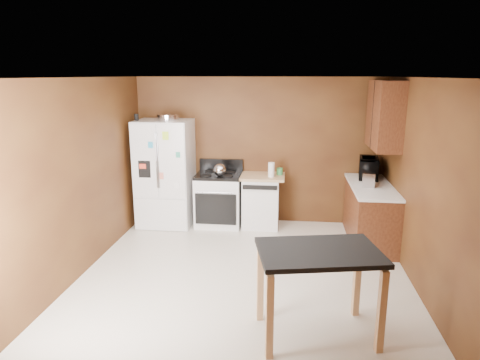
% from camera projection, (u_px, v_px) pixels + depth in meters
% --- Properties ---
extents(floor, '(4.50, 4.50, 0.00)m').
position_uv_depth(floor, '(244.00, 277.00, 5.51)').
color(floor, beige).
rests_on(floor, ground).
extents(ceiling, '(4.50, 4.50, 0.00)m').
position_uv_depth(ceiling, '(244.00, 77.00, 4.91)').
color(ceiling, white).
rests_on(ceiling, ground).
extents(wall_back, '(4.20, 0.00, 4.20)m').
position_uv_depth(wall_back, '(258.00, 151.00, 7.38)').
color(wall_back, brown).
rests_on(wall_back, ground).
extents(wall_front, '(4.20, 0.00, 4.20)m').
position_uv_depth(wall_front, '(210.00, 260.00, 3.04)').
color(wall_front, brown).
rests_on(wall_front, ground).
extents(wall_left, '(0.00, 4.50, 4.50)m').
position_uv_depth(wall_left, '(81.00, 178.00, 5.44)').
color(wall_left, brown).
rests_on(wall_left, ground).
extents(wall_right, '(0.00, 4.50, 4.50)m').
position_uv_depth(wall_right, '(423.00, 188.00, 4.97)').
color(wall_right, brown).
rests_on(wall_right, ground).
extents(roasting_pan, '(0.37, 0.37, 0.09)m').
position_uv_depth(roasting_pan, '(168.00, 117.00, 7.09)').
color(roasting_pan, silver).
rests_on(roasting_pan, refrigerator).
extents(pen_cup, '(0.07, 0.07, 0.11)m').
position_uv_depth(pen_cup, '(136.00, 117.00, 7.00)').
color(pen_cup, black).
rests_on(pen_cup, refrigerator).
extents(kettle, '(0.21, 0.21, 0.21)m').
position_uv_depth(kettle, '(220.00, 170.00, 7.04)').
color(kettle, silver).
rests_on(kettle, gas_range).
extents(paper_towel, '(0.13, 0.13, 0.24)m').
position_uv_depth(paper_towel, '(271.00, 170.00, 7.03)').
color(paper_towel, white).
rests_on(paper_towel, dishwasher).
extents(green_canister, '(0.12, 0.12, 0.11)m').
position_uv_depth(green_canister, '(280.00, 171.00, 7.19)').
color(green_canister, green).
rests_on(green_canister, dishwasher).
extents(toaster, '(0.22, 0.31, 0.21)m').
position_uv_depth(toaster, '(368.00, 179.00, 6.43)').
color(toaster, silver).
rests_on(toaster, right_cabinets).
extents(microwave, '(0.44, 0.59, 0.30)m').
position_uv_depth(microwave, '(369.00, 169.00, 6.91)').
color(microwave, black).
rests_on(microwave, right_cabinets).
extents(refrigerator, '(0.90, 0.80, 1.80)m').
position_uv_depth(refrigerator, '(165.00, 173.00, 7.26)').
color(refrigerator, white).
rests_on(refrigerator, ground).
extents(gas_range, '(0.76, 0.68, 1.10)m').
position_uv_depth(gas_range, '(219.00, 199.00, 7.32)').
color(gas_range, white).
rests_on(gas_range, ground).
extents(dishwasher, '(0.78, 0.63, 0.89)m').
position_uv_depth(dishwasher, '(261.00, 200.00, 7.27)').
color(dishwasher, white).
rests_on(dishwasher, ground).
extents(right_cabinets, '(0.63, 1.58, 2.45)m').
position_uv_depth(right_cabinets, '(374.00, 184.00, 6.51)').
color(right_cabinets, brown).
rests_on(right_cabinets, ground).
extents(island, '(1.28, 0.98, 0.91)m').
position_uv_depth(island, '(319.00, 264.00, 4.11)').
color(island, black).
rests_on(island, ground).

